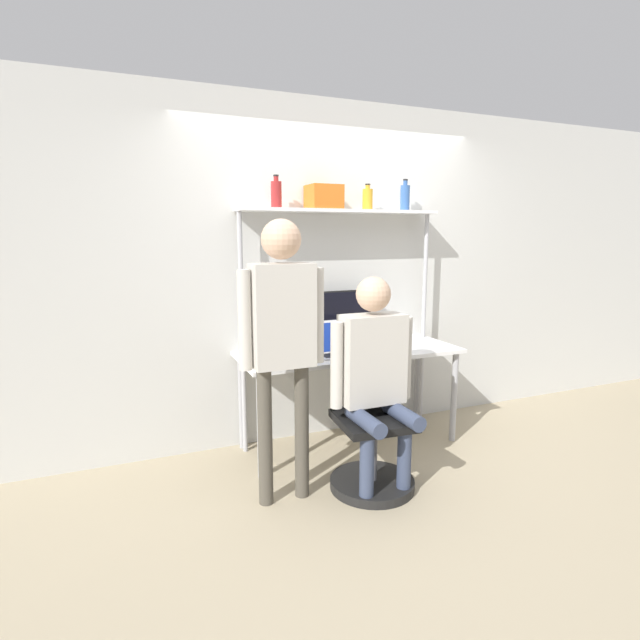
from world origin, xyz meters
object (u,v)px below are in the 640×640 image
(bottle_amber, at_px, (368,199))
(bottle_blue, at_px, (405,197))
(bottle_red, at_px, (276,194))
(storage_box, at_px, (324,197))
(office_chair, at_px, (370,443))
(laptop, at_px, (337,345))
(cell_phone, at_px, (369,350))
(person_seated, at_px, (375,366))
(person_standing, at_px, (282,325))
(monitor, at_px, (335,316))

(bottle_amber, bearing_deg, bottle_blue, 0.00)
(bottle_red, height_order, storage_box, bottle_red)
(office_chair, distance_m, storage_box, 1.85)
(laptop, bearing_deg, cell_phone, -1.68)
(cell_phone, height_order, person_seated, person_seated)
(cell_phone, height_order, storage_box, storage_box)
(laptop, bearing_deg, bottle_blue, 19.16)
(storage_box, bearing_deg, person_seated, -91.60)
(person_standing, bearing_deg, office_chair, -4.72)
(monitor, xyz_separation_m, person_seated, (-0.12, -0.88, -0.18))
(bottle_amber, bearing_deg, person_standing, -141.23)
(person_seated, distance_m, person_standing, 0.66)
(cell_phone, relative_size, bottle_red, 0.63)
(laptop, height_order, bottle_amber, bottle_amber)
(office_chair, height_order, bottle_blue, bottle_blue)
(cell_phone, bearing_deg, bottle_red, 158.45)
(person_seated, relative_size, storage_box, 5.74)
(cell_phone, xyz_separation_m, person_standing, (-0.88, -0.53, 0.35))
(person_standing, distance_m, bottle_blue, 1.76)
(person_seated, bearing_deg, bottle_red, 111.75)
(person_seated, height_order, bottle_amber, bottle_amber)
(storage_box, bearing_deg, bottle_amber, -0.00)
(office_chair, bearing_deg, storage_box, 88.55)
(laptop, relative_size, bottle_red, 1.41)
(bottle_blue, distance_m, storage_box, 0.72)
(office_chair, relative_size, bottle_red, 3.99)
(laptop, xyz_separation_m, cell_phone, (0.27, -0.01, -0.06))
(bottle_red, distance_m, bottle_amber, 0.76)
(monitor, height_order, bottle_red, bottle_red)
(bottle_blue, bearing_deg, monitor, -179.40)
(person_standing, height_order, bottle_red, bottle_red)
(monitor, xyz_separation_m, bottle_amber, (0.28, 0.01, 0.92))
(person_seated, bearing_deg, person_standing, 170.76)
(cell_phone, distance_m, bottle_blue, 1.29)
(person_standing, bearing_deg, bottle_red, 73.81)
(laptop, xyz_separation_m, bottle_blue, (0.72, 0.25, 1.12))
(monitor, xyz_separation_m, bottle_blue, (0.63, 0.01, 0.94))
(monitor, xyz_separation_m, bottle_red, (-0.47, 0.01, 0.93))
(laptop, height_order, office_chair, laptop)
(office_chair, height_order, storage_box, storage_box)
(bottle_red, height_order, bottle_amber, bottle_red)
(laptop, bearing_deg, person_seated, -92.37)
(bottle_blue, bearing_deg, storage_box, 180.00)
(cell_phone, relative_size, bottle_blue, 0.60)
(monitor, height_order, person_seated, person_seated)
(monitor, xyz_separation_m, cell_phone, (0.18, -0.25, -0.24))
(laptop, relative_size, person_seated, 0.24)
(person_standing, distance_m, storage_box, 1.29)
(laptop, relative_size, cell_phone, 2.23)
(cell_phone, height_order, bottle_blue, bottle_blue)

